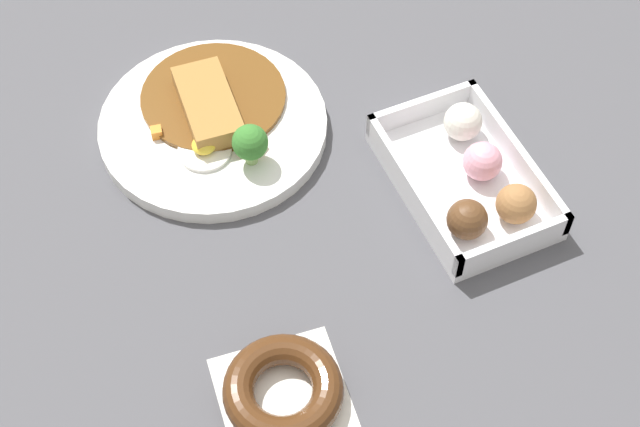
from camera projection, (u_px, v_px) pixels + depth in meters
The scene contains 4 objects.
ground_plane at pixel (400, 173), 1.07m from camera, with size 1.60×1.60×0.00m, color #4C4C51.
curry_plate at pixel (214, 122), 1.10m from camera, with size 0.26×0.26×0.07m.
donut_box at pixel (471, 179), 1.04m from camera, with size 0.21×0.14×0.06m.
chocolate_ring_donut at pixel (283, 390), 0.90m from camera, with size 0.13×0.13×0.03m.
Camera 1 is at (-0.56, 0.35, 0.85)m, focal length 53.66 mm.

